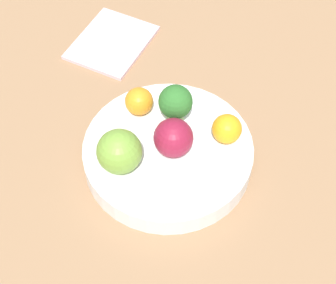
{
  "coord_description": "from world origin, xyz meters",
  "views": [
    {
      "loc": [
        0.35,
        0.26,
        0.64
      ],
      "look_at": [
        0.0,
        0.0,
        0.06
      ],
      "focal_mm": 60.0,
      "sensor_mm": 36.0,
      "label": 1
    }
  ],
  "objects": [
    {
      "name": "orange_front",
      "position": [
        -0.03,
        -0.07,
        0.07
      ],
      "size": [
        0.04,
        0.04,
        0.04
      ],
      "color": "orange",
      "rests_on": "bowl"
    },
    {
      "name": "apple_red",
      "position": [
        0.0,
        0.01,
        0.08
      ],
      "size": [
        0.05,
        0.05,
        0.05
      ],
      "color": "maroon",
      "rests_on": "bowl"
    },
    {
      "name": "table_surface",
      "position": [
        0.0,
        0.0,
        0.01
      ],
      "size": [
        1.2,
        1.2,
        0.02
      ],
      "color": "#936D4C",
      "rests_on": "ground_plane"
    },
    {
      "name": "apple_green",
      "position": [
        0.06,
        -0.03,
        0.08
      ],
      "size": [
        0.06,
        0.06,
        0.06
      ],
      "color": "olive",
      "rests_on": "bowl"
    },
    {
      "name": "ground_plane",
      "position": [
        0.0,
        0.0,
        0.0
      ],
      "size": [
        6.0,
        6.0,
        0.0
      ],
      "primitive_type": "plane",
      "color": "gray"
    },
    {
      "name": "napkin",
      "position": [
        -0.13,
        -0.21,
        0.02
      ],
      "size": [
        0.14,
        0.13,
        0.01
      ],
      "color": "beige",
      "rests_on": "table_surface"
    },
    {
      "name": "orange_back",
      "position": [
        -0.06,
        0.05,
        0.07
      ],
      "size": [
        0.04,
        0.04,
        0.04
      ],
      "color": "orange",
      "rests_on": "bowl"
    },
    {
      "name": "bowl",
      "position": [
        0.0,
        0.0,
        0.04
      ],
      "size": [
        0.22,
        0.22,
        0.03
      ],
      "color": "white",
      "rests_on": "table_surface"
    },
    {
      "name": "broccoli",
      "position": [
        -0.04,
        -0.02,
        0.09
      ],
      "size": [
        0.04,
        0.04,
        0.06
      ],
      "color": "#8CB76B",
      "rests_on": "bowl"
    }
  ]
}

